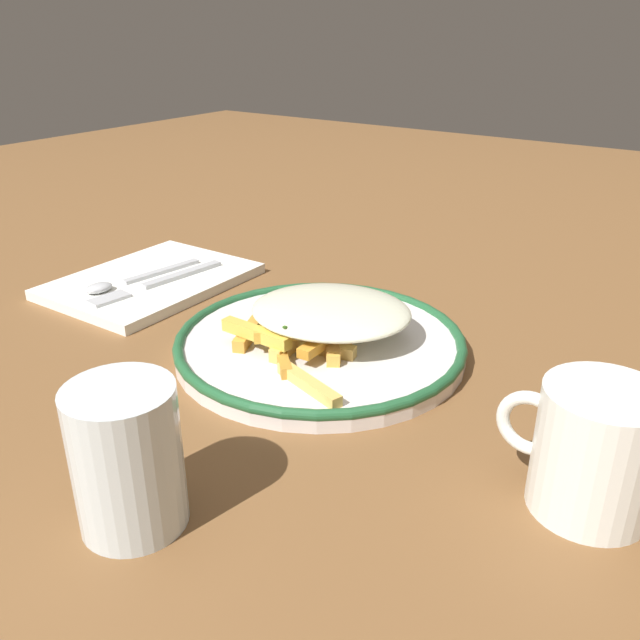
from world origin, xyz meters
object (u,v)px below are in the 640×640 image
spoon (125,281)px  fork (158,282)px  napkin (151,281)px  coffee_mug (594,450)px  fries_heap (324,318)px  plate (320,343)px  water_glass (127,458)px

spoon → fork: bearing=-144.6°
napkin → coffee_mug: bearing=168.6°
fork → spoon: size_ratio=1.16×
spoon → coffee_mug: (-0.54, 0.07, 0.03)m
coffee_mug → napkin: bearing=-11.4°
fries_heap → coffee_mug: (-0.26, 0.08, 0.01)m
spoon → napkin: bearing=-98.5°
plate → napkin: size_ratio=1.24×
napkin → coffee_mug: (-0.53, 0.11, 0.04)m
fries_heap → spoon: bearing=1.7°
fries_heap → plate: bearing=23.1°
spoon → water_glass: water_glass is taller
spoon → coffee_mug: coffee_mug is taller
plate → spoon: 0.27m
plate → napkin: (0.27, -0.03, -0.00)m
fork → water_glass: size_ratio=1.82×
fries_heap → napkin: bearing=-5.5°
fork → coffee_mug: 0.52m
plate → water_glass: water_glass is taller
plate → water_glass: 0.26m
fries_heap → water_glass: bearing=97.1°
coffee_mug → fries_heap: bearing=-17.1°
plate → fork: 0.24m
fries_heap → spoon: fries_heap is taller
fork → water_glass: 0.39m
fries_heap → spoon: 0.28m
water_glass → plate: bearing=-82.0°
napkin → spoon: (0.01, 0.03, 0.01)m
fries_heap → coffee_mug: 0.28m
fries_heap → coffee_mug: size_ratio=1.82×
fork → napkin: bearing=-24.6°
plate → fries_heap: bearing=-156.9°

